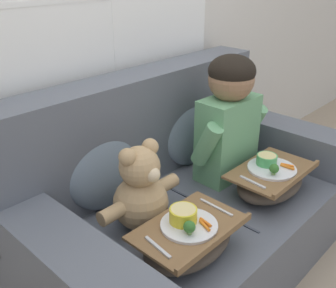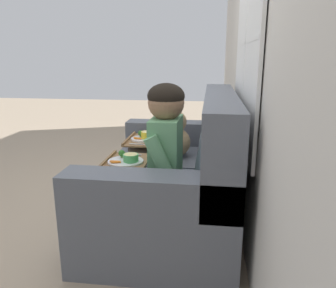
% 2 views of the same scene
% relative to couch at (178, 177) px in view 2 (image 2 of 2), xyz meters
% --- Properties ---
extents(ground_plane, '(14.00, 14.00, 0.00)m').
position_rel_couch_xyz_m(ground_plane, '(0.00, -0.08, -0.34)').
color(ground_plane, tan).
extents(wall_back_with_window, '(8.00, 0.08, 2.60)m').
position_rel_couch_xyz_m(wall_back_with_window, '(0.00, 0.50, 0.96)').
color(wall_back_with_window, beige).
rests_on(wall_back_with_window, ground_plane).
extents(couch, '(1.69, 0.98, 0.97)m').
position_rel_couch_xyz_m(couch, '(0.00, 0.00, 0.00)').
color(couch, '#565B66').
rests_on(couch, ground_plane).
extents(throw_pillow_behind_child, '(0.43, 0.21, 0.45)m').
position_rel_couch_xyz_m(throw_pillow_behind_child, '(0.31, 0.21, 0.28)').
color(throw_pillow_behind_child, slate).
rests_on(throw_pillow_behind_child, couch).
extents(throw_pillow_behind_teddy, '(0.42, 0.20, 0.43)m').
position_rel_couch_xyz_m(throw_pillow_behind_teddy, '(-0.31, 0.21, 0.28)').
color(throw_pillow_behind_teddy, slate).
rests_on(throw_pillow_behind_teddy, couch).
extents(child_figure, '(0.47, 0.23, 0.66)m').
position_rel_couch_xyz_m(child_figure, '(0.31, -0.05, 0.43)').
color(child_figure, '#66A370').
rests_on(child_figure, couch).
extents(teddy_bear, '(0.43, 0.30, 0.40)m').
position_rel_couch_xyz_m(teddy_bear, '(-0.31, -0.06, 0.24)').
color(teddy_bear, tan).
rests_on(teddy_bear, couch).
extents(lap_tray_child, '(0.45, 0.28, 0.20)m').
position_rel_couch_xyz_m(lap_tray_child, '(0.31, -0.32, 0.15)').
color(lap_tray_child, '#473D33').
rests_on(lap_tray_child, child_figure).
extents(lap_tray_teddy, '(0.44, 0.28, 0.21)m').
position_rel_couch_xyz_m(lap_tray_teddy, '(-0.31, -0.32, 0.15)').
color(lap_tray_teddy, '#473D33').
rests_on(lap_tray_teddy, teddy_bear).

